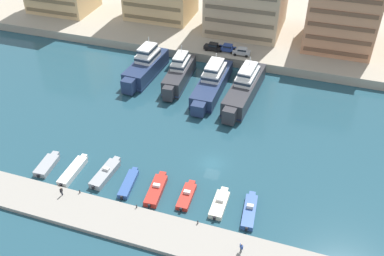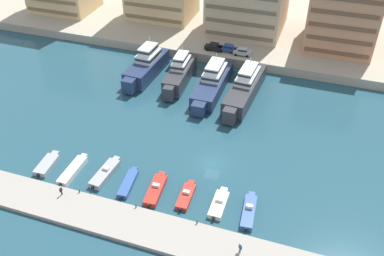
# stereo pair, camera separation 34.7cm
# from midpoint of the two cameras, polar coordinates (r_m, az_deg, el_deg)

# --- Properties ---
(ground_plane) EXTENTS (400.00, 400.00, 0.00)m
(ground_plane) POSITION_cam_midpoint_polar(r_m,az_deg,el_deg) (72.93, 2.82, -4.76)
(ground_plane) COLOR #234C5B
(quay_promenade) EXTENTS (180.00, 70.00, 2.07)m
(quay_promenade) POSITION_cam_midpoint_polar(r_m,az_deg,el_deg) (130.85, 11.71, 15.09)
(quay_promenade) COLOR #ADA38E
(quay_promenade) RESTS_ON ground
(pier_dock) EXTENTS (120.00, 6.39, 0.67)m
(pier_dock) POSITION_cam_midpoint_polar(r_m,az_deg,el_deg) (61.77, -1.70, -14.37)
(pier_dock) COLOR #9E998E
(pier_dock) RESTS_ON ground
(yacht_navy_far_left) EXTENTS (5.43, 17.64, 8.39)m
(yacht_navy_far_left) POSITION_cam_midpoint_polar(r_m,az_deg,el_deg) (96.32, -5.99, 8.24)
(yacht_navy_far_left) COLOR navy
(yacht_navy_far_left) RESTS_ON ground
(yacht_charcoal_left) EXTENTS (4.57, 16.59, 7.91)m
(yacht_charcoal_left) POSITION_cam_midpoint_polar(r_m,az_deg,el_deg) (93.29, -1.54, 7.32)
(yacht_charcoal_left) COLOR #333338
(yacht_charcoal_left) RESTS_ON ground
(yacht_navy_mid_left) EXTENTS (4.86, 20.59, 7.52)m
(yacht_navy_mid_left) POSITION_cam_midpoint_polar(r_m,az_deg,el_deg) (90.67, 2.88, 6.17)
(yacht_navy_mid_left) COLOR navy
(yacht_navy_mid_left) RESTS_ON ground
(yacht_charcoal_center_left) EXTENTS (5.54, 21.38, 8.05)m
(yacht_charcoal_center_left) POSITION_cam_midpoint_polar(r_m,az_deg,el_deg) (88.77, 7.19, 5.36)
(yacht_charcoal_center_left) COLOR #333338
(yacht_charcoal_center_left) RESTS_ON ground
(motorboat_grey_far_left) EXTENTS (2.54, 6.27, 0.92)m
(motorboat_grey_far_left) POSITION_cam_midpoint_polar(r_m,az_deg,el_deg) (75.98, -18.61, -4.60)
(motorboat_grey_far_left) COLOR #9EA3A8
(motorboat_grey_far_left) RESTS_ON ground
(motorboat_white_left) EXTENTS (1.79, 7.80, 1.03)m
(motorboat_white_left) POSITION_cam_midpoint_polar(r_m,az_deg,el_deg) (73.49, -15.45, -5.46)
(motorboat_white_left) COLOR white
(motorboat_white_left) RESTS_ON ground
(motorboat_grey_mid_left) EXTENTS (2.47, 7.85, 1.53)m
(motorboat_grey_mid_left) POSITION_cam_midpoint_polar(r_m,az_deg,el_deg) (71.72, -11.33, -5.89)
(motorboat_grey_mid_left) COLOR #9EA3A8
(motorboat_grey_mid_left) RESTS_ON ground
(motorboat_blue_center_left) EXTENTS (2.31, 7.07, 0.84)m
(motorboat_blue_center_left) POSITION_cam_midpoint_polar(r_m,az_deg,el_deg) (69.61, -8.36, -7.27)
(motorboat_blue_center_left) COLOR #33569E
(motorboat_blue_center_left) RESTS_ON ground
(motorboat_red_center) EXTENTS (2.57, 7.66, 1.41)m
(motorboat_red_center) POSITION_cam_midpoint_polar(r_m,az_deg,el_deg) (67.93, -4.70, -8.18)
(motorboat_red_center) COLOR red
(motorboat_red_center) RESTS_ON ground
(motorboat_red_center_right) EXTENTS (2.07, 6.49, 1.25)m
(motorboat_red_center_right) POSITION_cam_midpoint_polar(r_m,az_deg,el_deg) (66.91, -0.64, -9.02)
(motorboat_red_center_right) COLOR red
(motorboat_red_center_right) RESTS_ON ground
(motorboat_cream_mid_right) EXTENTS (2.10, 6.61, 1.32)m
(motorboat_cream_mid_right) POSITION_cam_midpoint_polar(r_m,az_deg,el_deg) (65.85, 3.78, -10.05)
(motorboat_cream_mid_right) COLOR beige
(motorboat_cream_mid_right) RESTS_ON ground
(motorboat_blue_right) EXTENTS (2.37, 7.60, 1.41)m
(motorboat_blue_right) POSITION_cam_midpoint_polar(r_m,az_deg,el_deg) (65.30, 7.75, -10.93)
(motorboat_blue_right) COLOR #33569E
(motorboat_blue_right) RESTS_ON ground
(car_black_far_left) EXTENTS (4.16, 2.04, 1.80)m
(car_black_far_left) POSITION_cam_midpoint_polar(r_m,az_deg,el_deg) (102.84, 3.01, 10.79)
(car_black_far_left) COLOR black
(car_black_far_left) RESTS_ON quay_promenade
(car_blue_left) EXTENTS (4.11, 1.93, 1.80)m
(car_blue_left) POSITION_cam_midpoint_polar(r_m,az_deg,el_deg) (102.46, 4.93, 10.59)
(car_blue_left) COLOR #28428E
(car_blue_left) RESTS_ON quay_promenade
(car_silver_mid_left) EXTENTS (4.17, 2.06, 1.80)m
(car_silver_mid_left) POSITION_cam_midpoint_polar(r_m,az_deg,el_deg) (101.20, 6.85, 10.11)
(car_silver_mid_left) COLOR #B7BCC1
(car_silver_mid_left) RESTS_ON quay_promenade
(apartment_block_center_left) EXTENTS (15.82, 18.05, 17.84)m
(apartment_block_center_left) POSITION_cam_midpoint_polar(r_m,az_deg,el_deg) (109.55, 19.72, 14.42)
(apartment_block_center_left) COLOR tan
(apartment_block_center_left) RESTS_ON quay_promenade
(pedestrian_near_edge) EXTENTS (0.54, 0.47, 1.72)m
(pedestrian_near_edge) POSITION_cam_midpoint_polar(r_m,az_deg,el_deg) (59.39, 6.62, -15.52)
(pedestrian_near_edge) COLOR #4C515B
(pedestrian_near_edge) RESTS_ON pier_dock
(pedestrian_far_side) EXTENTS (0.27, 0.60, 1.57)m
(pedestrian_far_side) POSITION_cam_midpoint_polar(r_m,az_deg,el_deg) (68.97, -16.93, -7.95)
(pedestrian_far_side) COLOR #282D3D
(pedestrian_far_side) RESTS_ON pier_dock
(bollard_west) EXTENTS (0.20, 0.20, 0.61)m
(bollard_west) POSITION_cam_midpoint_polar(r_m,az_deg,el_deg) (69.00, -14.66, -8.12)
(bollard_west) COLOR #2D2D33
(bollard_west) RESTS_ON pier_dock
(bollard_west_mid) EXTENTS (0.20, 0.20, 0.61)m
(bollard_west_mid) POSITION_cam_midpoint_polar(r_m,az_deg,el_deg) (65.20, -7.34, -10.26)
(bollard_west_mid) COLOR #2D2D33
(bollard_west_mid) RESTS_ON pier_dock
(bollard_east_mid) EXTENTS (0.20, 0.20, 0.61)m
(bollard_east_mid) POSITION_cam_midpoint_polar(r_m,az_deg,el_deg) (62.65, 0.83, -12.42)
(bollard_east_mid) COLOR #2D2D33
(bollard_east_mid) RESTS_ON pier_dock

